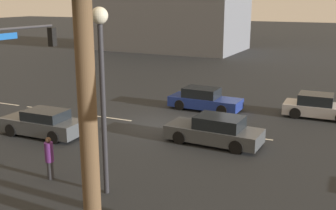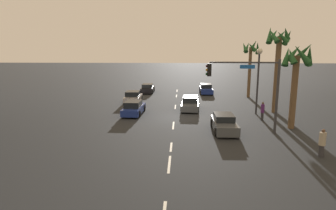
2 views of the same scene
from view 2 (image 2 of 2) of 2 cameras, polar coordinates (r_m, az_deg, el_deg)
ground_plane at (r=27.25m, az=1.24°, el=-2.53°), size 220.00×220.00×0.00m
lane_stripe_0 at (r=44.95m, az=1.80°, el=2.86°), size 2.46×0.14×0.01m
lane_stripe_1 at (r=39.91m, az=1.69°, el=1.82°), size 2.36×0.14×0.01m
lane_stripe_2 at (r=32.26m, az=1.46°, el=-0.38°), size 2.44×0.14×0.01m
lane_stripe_3 at (r=24.50m, az=1.07°, el=-4.07°), size 2.51×0.14×0.01m
lane_stripe_4 at (r=19.25m, az=0.62°, el=-8.33°), size 1.83×0.14×0.01m
lane_stripe_5 at (r=16.56m, az=0.26°, el=-11.64°), size 2.54×0.14×0.01m
car_0 at (r=23.08m, az=11.07°, el=-3.64°), size 4.28×1.82×1.34m
car_1 at (r=30.94m, az=4.41°, el=0.27°), size 4.62×2.08×1.37m
car_2 at (r=35.40m, az=-6.94°, el=1.58°), size 3.99×1.94×1.37m
car_3 at (r=28.78m, az=-6.83°, el=-0.60°), size 4.52×1.93×1.37m
car_4 at (r=42.48m, az=7.57°, el=3.15°), size 4.33×1.84×1.38m
car_5 at (r=42.96m, az=-4.05°, el=3.29°), size 4.26×1.82×1.34m
traffic_signal at (r=22.57m, az=16.25°, el=4.25°), size 0.54×5.49×5.67m
streetlamp at (r=29.52m, az=17.53°, el=6.88°), size 0.56×0.56×6.48m
pedestrian_0 at (r=19.64m, az=28.29°, el=-6.55°), size 0.55×0.55×1.73m
pedestrian_1 at (r=27.49m, az=18.26°, el=-1.07°), size 0.44×0.44×1.69m
palm_tree_1 at (r=25.03m, az=24.20°, el=6.81°), size 2.54×2.64×7.00m
palm_tree_2 at (r=39.88m, az=16.07°, el=9.46°), size 2.16×2.52×7.64m
palm_tree_3 at (r=30.87m, az=20.98°, el=9.84°), size 2.40×2.59×8.72m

